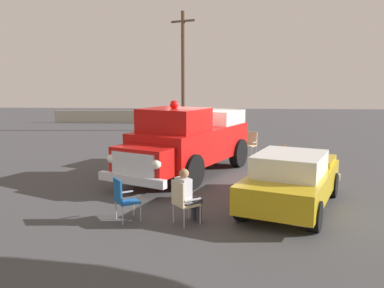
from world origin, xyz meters
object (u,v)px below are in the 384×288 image
Objects in this scene: lawn_chair_by_car at (123,197)px; spectator_seated at (187,194)px; vintage_fire_truck at (189,140)px; lawn_chair_near_truck at (182,199)px; classic_hot_rod at (292,179)px; lawn_chair_spare at (251,142)px; traffic_cone at (285,151)px; utility_pole at (183,70)px.

spectator_seated reaches higher than lawn_chair_by_car.
lawn_chair_near_truck is at bearing 92.15° from vintage_fire_truck.
classic_hot_rod is 4.64× the size of lawn_chair_spare.
classic_hot_rod is at bearing 129.95° from vintage_fire_truck.
traffic_cone is (-3.47, -7.75, -0.39)m from spectator_seated.
classic_hot_rod is (-2.89, 3.45, -0.45)m from vintage_fire_truck.
classic_hot_rod reaches higher than spectator_seated.
utility_pole is (1.41, -16.69, 3.09)m from spectator_seated.
classic_hot_rod is 7.46× the size of traffic_cone.
vintage_fire_truck is at bearing 55.59° from lawn_chair_spare.
vintage_fire_truck is at bearing -87.85° from lawn_chair_near_truck.
utility_pole reaches higher than vintage_fire_truck.
utility_pole is (3.52, -8.36, 3.20)m from lawn_chair_spare.
lawn_chair_spare is at bearing -124.41° from vintage_fire_truck.
spectator_seated reaches higher than lawn_chair_near_truck.
spectator_seated is at bearing -141.48° from lawn_chair_near_truck.
utility_pole is at bearing -90.27° from lawn_chair_by_car.
spectator_seated is at bearing 94.82° from utility_pole.
lawn_chair_by_car is 9.03m from lawn_chair_spare.
vintage_fire_truck reaches higher than lawn_chair_spare.
vintage_fire_truck is at bearing 95.39° from utility_pole.
traffic_cone is at bearing -122.75° from lawn_chair_by_car.
spectator_seated reaches higher than traffic_cone.
lawn_chair_spare is 9.62m from utility_pole.
lawn_chair_near_truck and lawn_chair_spare have the same top height.
spectator_seated is 8.50m from traffic_cone.
spectator_seated is (2.60, 1.37, -0.05)m from classic_hot_rod.
utility_pole is (1.30, -16.77, 3.20)m from lawn_chair_near_truck.
lawn_chair_near_truck is 1.00× the size of lawn_chair_spare.
classic_hot_rod is at bearing -162.06° from lawn_chair_by_car.
classic_hot_rod is 6.45m from traffic_cone.
spectator_seated is at bearing 65.90° from traffic_cone.
lawn_chair_near_truck is at bearing 28.28° from classic_hot_rod.
spectator_seated is at bearing 178.06° from lawn_chair_by_car.
classic_hot_rod is 2.94m from spectator_seated.
lawn_chair_spare is at bearing -23.10° from traffic_cone.
utility_pole reaches higher than lawn_chair_near_truck.
traffic_cone is (-3.57, -7.83, -0.28)m from lawn_chair_near_truck.
spectator_seated is (-0.10, -0.08, 0.11)m from lawn_chair_near_truck.
vintage_fire_truck is 4.84m from traffic_cone.
vintage_fire_truck is at bearing -50.05° from classic_hot_rod.
lawn_chair_by_car reaches higher than traffic_cone.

